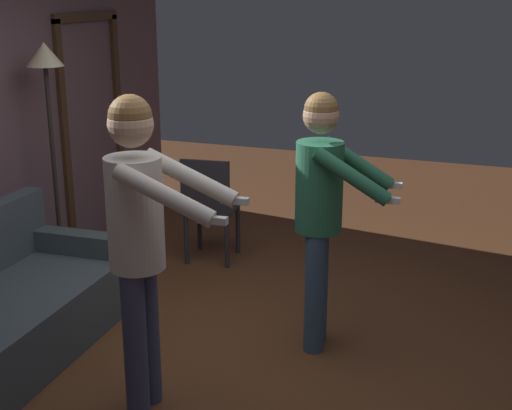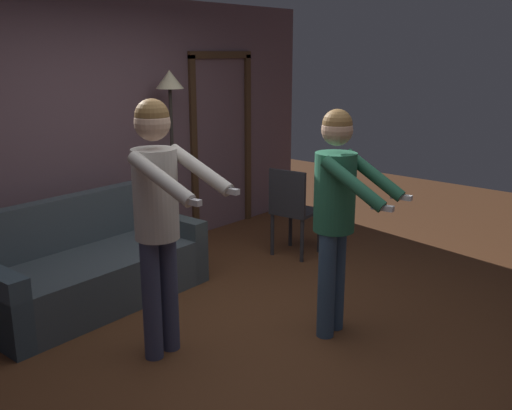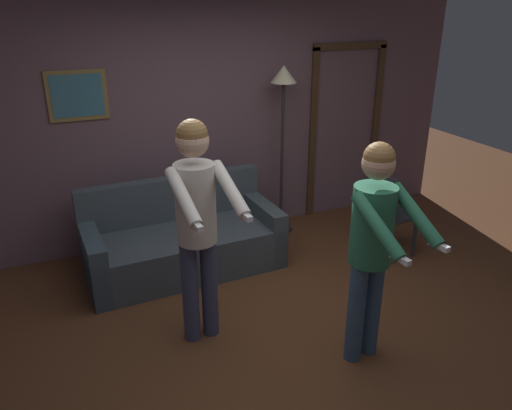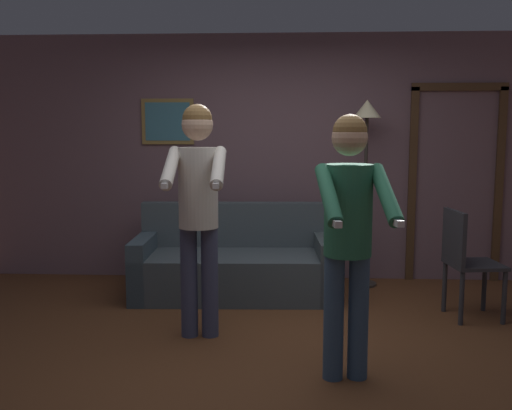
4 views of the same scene
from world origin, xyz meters
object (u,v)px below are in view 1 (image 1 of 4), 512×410
at_px(torchiere_lamp, 48,93).
at_px(person_standing_right, 322,199).
at_px(person_standing_left, 139,226).
at_px(dining_chair_distant, 209,204).

height_order(torchiere_lamp, person_standing_right, torchiere_lamp).
height_order(person_standing_left, person_standing_right, person_standing_left).
bearing_deg(person_standing_right, person_standing_left, 145.96).
xyz_separation_m(torchiere_lamp, person_standing_right, (-0.42, -2.29, -0.49)).
bearing_deg(dining_chair_distant, person_standing_left, -165.46).
distance_m(torchiere_lamp, person_standing_left, 2.20).
relative_size(torchiere_lamp, person_standing_left, 1.06).
xyz_separation_m(person_standing_left, dining_chair_distant, (2.18, 0.57, -0.57)).
relative_size(person_standing_right, dining_chair_distant, 1.82).
relative_size(torchiere_lamp, dining_chair_distant, 2.04).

